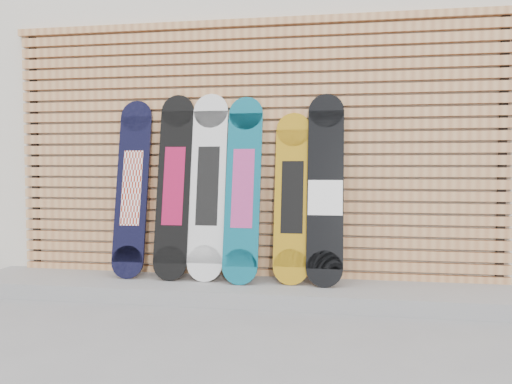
% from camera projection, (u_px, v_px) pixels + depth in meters
% --- Properties ---
extents(ground, '(80.00, 80.00, 0.00)m').
position_uv_depth(ground, '(248.00, 325.00, 3.33)').
color(ground, gray).
rests_on(ground, ground).
extents(building, '(12.00, 5.00, 3.60)m').
position_uv_depth(building, '(331.00, 110.00, 6.60)').
color(building, beige).
rests_on(building, ground).
extents(concrete_step, '(4.60, 0.70, 0.12)m').
position_uv_depth(concrete_step, '(245.00, 290.00, 4.02)').
color(concrete_step, gray).
rests_on(concrete_step, ground).
extents(slat_wall, '(4.26, 0.08, 2.29)m').
position_uv_depth(slat_wall, '(251.00, 149.00, 4.25)').
color(slat_wall, '#BF814F').
rests_on(slat_wall, ground).
extents(snowboard_0, '(0.28, 0.30, 1.51)m').
position_uv_depth(snowboard_0, '(132.00, 188.00, 4.25)').
color(snowboard_0, black).
rests_on(snowboard_0, concrete_step).
extents(snowboard_1, '(0.29, 0.32, 1.55)m').
position_uv_depth(snowboard_1, '(174.00, 186.00, 4.18)').
color(snowboard_1, black).
rests_on(snowboard_1, concrete_step).
extents(snowboard_2, '(0.30, 0.30, 1.56)m').
position_uv_depth(snowboard_2, '(208.00, 186.00, 4.14)').
color(snowboard_2, silver).
rests_on(snowboard_2, concrete_step).
extents(snowboard_3, '(0.29, 0.36, 1.52)m').
position_uv_depth(snowboard_3, '(243.00, 188.00, 4.06)').
color(snowboard_3, '#0B5B70').
rests_on(snowboard_3, concrete_step).
extents(snowboard_4, '(0.29, 0.31, 1.38)m').
position_uv_depth(snowboard_4, '(292.00, 197.00, 4.03)').
color(snowboard_4, '#AB7B12').
rests_on(snowboard_4, concrete_step).
extents(snowboard_5, '(0.29, 0.34, 1.53)m').
position_uv_depth(snowboard_5, '(325.00, 190.00, 3.96)').
color(snowboard_5, black).
rests_on(snowboard_5, concrete_step).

